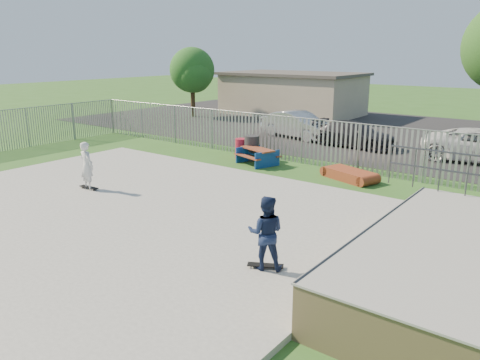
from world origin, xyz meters
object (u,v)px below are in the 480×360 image
Objects in this scene: funbox at (349,175)px; skater_navy at (266,233)px; trash_bin_red at (241,148)px; car_silver at (298,125)px; car_dark at (354,134)px; skater_white at (87,166)px; trash_bin_grey at (252,148)px; tree_left at (192,70)px; picnic_table at (257,156)px.

skater_navy reaches higher than funbox.
car_silver is (-0.57, 6.07, 0.31)m from trash_bin_red.
funbox is 8.98m from car_silver.
skater_navy is at bearing -160.47° from car_dark.
skater_navy is 1.00× the size of skater_white.
car_dark reaches higher than trash_bin_grey.
tree_left is (-11.41, 9.05, 2.96)m from trash_bin_red.
skater_white reaches higher than picnic_table.
trash_bin_red is 0.55× the size of skater_navy.
tree_left reaches higher than skater_white.
car_dark is 0.87× the size of tree_left.
trash_bin_red is (-5.58, 0.45, 0.27)m from funbox.
car_silver is (-1.17, 6.07, 0.21)m from trash_bin_grey.
tree_left is (-12.70, 9.57, 3.06)m from picnic_table.
car_dark is 15.10m from tree_left.
trash_bin_red is 0.55× the size of skater_white.
trash_bin_grey is at bearing 159.03° from car_dark.
funbox is at bearing -4.64° from trash_bin_red.
car_silver is (-1.86, 6.59, 0.40)m from picnic_table.
trash_bin_red is at bearing -166.05° from funbox.
funbox is 0.48× the size of car_dark.
car_dark is at bearing -86.34° from car_silver.
skater_white reaches higher than car_silver.
car_silver is at bearing 151.89° from funbox.
picnic_table is 16.19m from tree_left.
skater_white reaches higher than trash_bin_red.
funbox is at bearing -29.22° from tree_left.
picnic_table is 1.21× the size of skater_white.
car_dark reaches higher than trash_bin_red.
picnic_table is 0.89m from trash_bin_grey.
funbox is 5.60m from trash_bin_red.
skater_white is (-0.30, -13.68, 0.22)m from car_silver.
skater_white is (-3.91, -13.21, 0.32)m from car_dark.
trash_bin_grey is at bearing 0.49° from trash_bin_red.
skater_white reaches higher than funbox.
funbox is at bearing -106.11° from skater_navy.
skater_white is (10.53, -16.65, -2.43)m from tree_left.
skater_white is at bearing 166.06° from car_dark.
skater_white is at bearing -100.96° from trash_bin_grey.
skater_white is at bearing -170.28° from car_silver.
skater_navy is at bearing -50.10° from trash_bin_red.
picnic_table is 7.44m from skater_white.
tree_left reaches higher than funbox.
funbox is 1.27× the size of skater_white.
trash_bin_red is at bearing 154.09° from car_dark.
skater_white is (-1.47, -7.61, 0.43)m from trash_bin_grey.
trash_bin_grey is at bearing -158.09° from car_silver.
car_silver is at bearing 100.92° from trash_bin_grey.
skater_navy is 8.46m from skater_white.
skater_navy is (7.48, -8.95, 0.53)m from trash_bin_red.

